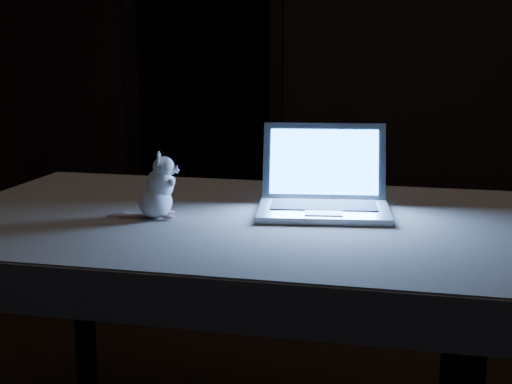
# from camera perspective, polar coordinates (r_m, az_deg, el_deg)

# --- Properties ---
(back_wall) EXTENTS (4.50, 0.04, 2.60)m
(back_wall) POSITION_cam_1_polar(r_m,az_deg,el_deg) (4.76, 9.04, 12.10)
(back_wall) COLOR black
(back_wall) RESTS_ON ground
(doorway) EXTENTS (1.06, 0.36, 2.13)m
(doorway) POSITION_cam_1_polar(r_m,az_deg,el_deg) (4.95, -4.03, 9.45)
(doorway) COLOR black
(doorway) RESTS_ON back_wall
(table) EXTENTS (1.45, 0.94, 0.77)m
(table) POSITION_cam_1_polar(r_m,az_deg,el_deg) (2.11, -2.08, -12.28)
(table) COLOR black
(table) RESTS_ON floor
(tablecloth) EXTENTS (1.75, 1.37, 0.11)m
(tablecloth) POSITION_cam_1_polar(r_m,az_deg,el_deg) (2.00, -1.03, -3.28)
(tablecloth) COLOR #C4B39F
(tablecloth) RESTS_ON table
(laptop) EXTENTS (0.39, 0.35, 0.24)m
(laptop) POSITION_cam_1_polar(r_m,az_deg,el_deg) (1.97, 5.28, 1.62)
(laptop) COLOR #ACACB1
(laptop) RESTS_ON tablecloth
(plush_mouse) EXTENTS (0.15, 0.15, 0.17)m
(plush_mouse) POSITION_cam_1_polar(r_m,az_deg,el_deg) (1.95, -7.77, 0.49)
(plush_mouse) COLOR white
(plush_mouse) RESTS_ON tablecloth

